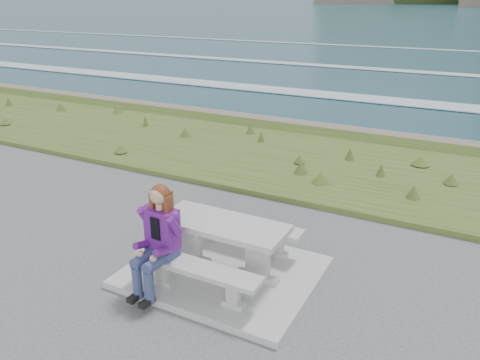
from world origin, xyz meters
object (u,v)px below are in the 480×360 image
object	(u,v)px
seated_woman	(156,255)
picnic_table	(223,233)
bench_landward	(196,272)
bench_seaward	(246,227)

from	to	relation	value
seated_woman	picnic_table	bearing A→B (deg)	62.52
bench_landward	seated_woman	size ratio (longest dim) A/B	1.24
picnic_table	bench_seaward	distance (m)	0.74
picnic_table	seated_woman	distance (m)	0.99
picnic_table	bench_seaward	world-z (taller)	picnic_table
bench_landward	picnic_table	bearing A→B (deg)	90.00
bench_landward	seated_woman	distance (m)	0.57
picnic_table	seated_woman	xyz separation A→B (m)	(-0.52, -0.84, -0.05)
bench_landward	seated_woman	world-z (taller)	seated_woman
bench_seaward	seated_woman	distance (m)	1.63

